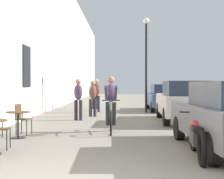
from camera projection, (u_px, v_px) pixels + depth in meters
The scene contains 12 objects.
building_facade_left at pixel (45, 29), 18.46m from camera, with size 0.54×68.00×8.94m.
cafe_table_mid at pixel (18, 119), 9.13m from camera, with size 0.64×0.64×0.72m.
cafe_chair_mid_toward_wall at pixel (22, 117), 9.71m from camera, with size 0.45×0.45×0.89m.
cyclist_on_bicycle at pixel (111, 106), 10.27m from camera, with size 0.52×1.76×1.74m.
pedestrian_near at pixel (78, 97), 13.59m from camera, with size 0.37×0.29×1.68m.
pedestrian_mid at pixel (93, 96), 15.18m from camera, with size 0.38×0.30×1.62m.
pedestrian_far at pixel (97, 93), 17.72m from camera, with size 0.34×0.25×1.74m.
pedestrian_furthest at pixel (95, 93), 19.66m from camera, with size 0.36×0.26×1.71m.
street_lamp at pixel (146, 52), 17.44m from camera, with size 0.32×0.32×4.90m.
parked_car_second at pixel (184, 101), 13.04m from camera, with size 2.01×4.51×1.58m.
parked_car_third at pixel (164, 97), 18.50m from camera, with size 1.73×4.08×1.45m.
parked_motorcycle at pixel (197, 137), 6.77m from camera, with size 0.62×2.14×0.92m.
Camera 1 is at (0.65, -4.43, 1.47)m, focal length 54.01 mm.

